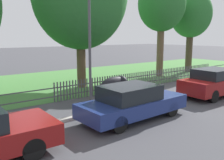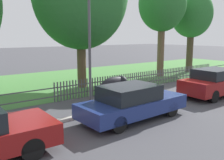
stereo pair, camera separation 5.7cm
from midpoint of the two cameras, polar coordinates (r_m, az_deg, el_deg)
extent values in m
plane|color=#424247|center=(14.10, 16.96, -3.00)|extent=(120.00, 120.00, 0.00)
cube|color=#B2ADA3|center=(14.15, 16.64, -2.70)|extent=(36.97, 0.20, 0.12)
cube|color=#477F3D|center=(19.49, -1.90, 0.98)|extent=(36.97, 9.82, 0.01)
cube|color=#4C4C51|center=(15.81, 8.57, -0.31)|extent=(36.97, 0.03, 0.05)
cube|color=#4C4C51|center=(15.75, 8.61, 1.17)|extent=(36.97, 0.03, 0.05)
cube|color=#4C4C51|center=(12.00, -13.17, -2.78)|extent=(0.06, 0.03, 0.94)
cube|color=#4C4C51|center=(12.06, -12.47, -2.68)|extent=(0.06, 0.03, 0.94)
cube|color=#4C4C51|center=(12.13, -11.77, -2.58)|extent=(0.06, 0.03, 0.94)
cube|color=#4C4C51|center=(12.20, -11.08, -2.49)|extent=(0.06, 0.03, 0.94)
cube|color=#4C4C51|center=(12.27, -10.40, -2.39)|extent=(0.06, 0.03, 0.94)
cube|color=#4C4C51|center=(12.35, -9.73, -2.29)|extent=(0.06, 0.03, 0.94)
cube|color=#4C4C51|center=(12.42, -9.06, -2.20)|extent=(0.06, 0.03, 0.94)
cube|color=#4C4C51|center=(12.50, -8.40, -2.10)|extent=(0.06, 0.03, 0.94)
cube|color=#4C4C51|center=(12.58, -7.76, -2.01)|extent=(0.06, 0.03, 0.94)
cube|color=#4C4C51|center=(12.66, -7.12, -1.92)|extent=(0.06, 0.03, 0.94)
cube|color=#4C4C51|center=(12.75, -6.48, -1.82)|extent=(0.06, 0.03, 0.94)
cube|color=#4C4C51|center=(12.83, -5.86, -1.73)|extent=(0.06, 0.03, 0.94)
cube|color=#4C4C51|center=(12.92, -5.25, -1.64)|extent=(0.06, 0.03, 0.94)
cube|color=#4C4C51|center=(13.00, -4.64, -1.56)|extent=(0.06, 0.03, 0.94)
cube|color=#4C4C51|center=(13.09, -4.04, -1.47)|extent=(0.06, 0.03, 0.94)
cube|color=#4C4C51|center=(13.18, -3.45, -1.38)|extent=(0.06, 0.03, 0.94)
cube|color=#4C4C51|center=(13.27, -2.87, -1.30)|extent=(0.06, 0.03, 0.94)
cube|color=#4C4C51|center=(13.37, -2.29, -1.21)|extent=(0.06, 0.03, 0.94)
cube|color=#4C4C51|center=(13.46, -1.73, -1.13)|extent=(0.06, 0.03, 0.94)
cube|color=#4C4C51|center=(13.55, -1.17, -1.05)|extent=(0.06, 0.03, 0.94)
cube|color=#4C4C51|center=(13.65, -0.62, -0.96)|extent=(0.06, 0.03, 0.94)
cube|color=#4C4C51|center=(13.75, -0.07, -0.88)|extent=(0.06, 0.03, 0.94)
cube|color=#4C4C51|center=(13.85, 0.46, -0.80)|extent=(0.06, 0.03, 0.94)
cube|color=#4C4C51|center=(13.95, 0.99, -0.73)|extent=(0.06, 0.03, 0.94)
cube|color=#4C4C51|center=(14.05, 1.51, -0.65)|extent=(0.06, 0.03, 0.94)
cube|color=#4C4C51|center=(14.15, 2.02, -0.57)|extent=(0.06, 0.03, 0.94)
cube|color=#4C4C51|center=(14.26, 2.52, -0.50)|extent=(0.06, 0.03, 0.94)
cube|color=#4C4C51|center=(14.36, 3.02, -0.42)|extent=(0.06, 0.03, 0.94)
cube|color=#4C4C51|center=(14.47, 3.51, -0.35)|extent=(0.06, 0.03, 0.94)
cube|color=#4C4C51|center=(14.58, 3.99, -0.28)|extent=(0.06, 0.03, 0.94)
cube|color=#4C4C51|center=(14.68, 4.47, -0.21)|extent=(0.06, 0.03, 0.94)
cube|color=#4C4C51|center=(14.79, 4.94, -0.14)|extent=(0.06, 0.03, 0.94)
cube|color=#4C4C51|center=(14.90, 5.40, -0.07)|extent=(0.06, 0.03, 0.94)
cube|color=#4C4C51|center=(15.02, 5.86, 0.00)|extent=(0.06, 0.03, 0.94)
cube|color=#4C4C51|center=(15.13, 6.30, 0.06)|extent=(0.06, 0.03, 0.94)
cube|color=#4C4C51|center=(15.24, 6.75, 0.13)|extent=(0.06, 0.03, 0.94)
cube|color=#4C4C51|center=(15.36, 7.18, 0.19)|extent=(0.06, 0.03, 0.94)
cube|color=#4C4C51|center=(15.47, 7.61, 0.26)|extent=(0.06, 0.03, 0.94)
cube|color=#4C4C51|center=(15.59, 8.03, 0.32)|extent=(0.06, 0.03, 0.94)
cube|color=#4C4C51|center=(15.70, 8.45, 0.38)|extent=(0.06, 0.03, 0.94)
cube|color=#4C4C51|center=(15.82, 8.86, 0.44)|extent=(0.06, 0.03, 0.94)
cube|color=#4C4C51|center=(15.94, 9.26, 0.50)|extent=(0.06, 0.03, 0.94)
cube|color=#4C4C51|center=(16.06, 9.66, 0.56)|extent=(0.06, 0.03, 0.94)
cube|color=#4C4C51|center=(16.18, 10.05, 0.62)|extent=(0.06, 0.03, 0.94)
cube|color=#4C4C51|center=(16.30, 10.44, 0.68)|extent=(0.06, 0.03, 0.94)
cube|color=#4C4C51|center=(16.42, 10.82, 0.74)|extent=(0.06, 0.03, 0.94)
cube|color=#4C4C51|center=(16.54, 11.19, 0.79)|extent=(0.06, 0.03, 0.94)
cube|color=#4C4C51|center=(16.67, 11.56, 0.85)|extent=(0.06, 0.03, 0.94)
cube|color=#4C4C51|center=(16.79, 11.93, 0.90)|extent=(0.06, 0.03, 0.94)
cube|color=#4C4C51|center=(16.91, 12.29, 0.95)|extent=(0.06, 0.03, 0.94)
cube|color=#4C4C51|center=(17.04, 12.64, 1.01)|extent=(0.06, 0.03, 0.94)
cube|color=#4C4C51|center=(17.16, 12.99, 1.06)|extent=(0.06, 0.03, 0.94)
cube|color=#4C4C51|center=(17.29, 13.33, 1.11)|extent=(0.06, 0.03, 0.94)
cube|color=#4C4C51|center=(17.42, 13.67, 1.16)|extent=(0.06, 0.03, 0.94)
cube|color=#4C4C51|center=(17.54, 14.00, 1.21)|extent=(0.06, 0.03, 0.94)
cube|color=#4C4C51|center=(17.67, 14.33, 1.25)|extent=(0.06, 0.03, 0.94)
cube|color=#4C4C51|center=(17.80, 14.66, 1.30)|extent=(0.06, 0.03, 0.94)
cube|color=#4C4C51|center=(17.93, 14.97, 1.35)|extent=(0.06, 0.03, 0.94)
cube|color=#4C4C51|center=(18.06, 15.29, 1.40)|extent=(0.06, 0.03, 0.94)
cube|color=#4C4C51|center=(18.19, 15.60, 1.44)|extent=(0.06, 0.03, 0.94)
cube|color=#4C4C51|center=(18.32, 15.91, 1.49)|extent=(0.06, 0.03, 0.94)
cube|color=#4C4C51|center=(18.45, 16.21, 1.53)|extent=(0.06, 0.03, 0.94)
cube|color=#4C4C51|center=(18.58, 16.50, 1.57)|extent=(0.06, 0.03, 0.94)
cube|color=#4C4C51|center=(18.72, 16.80, 1.62)|extent=(0.06, 0.03, 0.94)
cube|color=#4C4C51|center=(18.85, 17.09, 1.66)|extent=(0.06, 0.03, 0.94)
cube|color=#4C4C51|center=(18.98, 17.37, 1.70)|extent=(0.06, 0.03, 0.94)
cube|color=#4C4C51|center=(19.12, 17.65, 1.74)|extent=(0.06, 0.03, 0.94)
cube|color=#4C4C51|center=(19.25, 17.93, 1.78)|extent=(0.06, 0.03, 0.94)
cube|color=#4C4C51|center=(19.39, 18.20, 1.82)|extent=(0.06, 0.03, 0.94)
cube|color=#4C4C51|center=(19.52, 18.47, 1.86)|extent=(0.06, 0.03, 0.94)
cube|color=#4C4C51|center=(19.66, 18.74, 1.90)|extent=(0.06, 0.03, 0.94)
cube|color=#4C4C51|center=(19.79, 19.00, 1.94)|extent=(0.06, 0.03, 0.94)
cube|color=#4C4C51|center=(19.93, 19.26, 1.97)|extent=(0.06, 0.03, 0.94)
cube|color=#4C4C51|center=(20.07, 19.51, 2.01)|extent=(0.06, 0.03, 0.94)
cube|color=#4C4C51|center=(20.20, 19.76, 2.05)|extent=(0.06, 0.03, 0.94)
cube|color=#4C4C51|center=(20.34, 20.01, 2.08)|extent=(0.06, 0.03, 0.94)
cube|color=#4C4C51|center=(20.48, 20.26, 2.12)|extent=(0.06, 0.03, 0.94)
cube|color=#4C4C51|center=(20.62, 20.50, 2.15)|extent=(0.06, 0.03, 0.94)
cube|color=#4C4C51|center=(20.76, 20.74, 2.19)|extent=(0.06, 0.03, 0.94)
cube|color=#4C4C51|center=(20.90, 20.97, 2.22)|extent=(0.06, 0.03, 0.94)
cylinder|color=black|center=(8.21, -21.66, -10.47)|extent=(0.61, 0.15, 0.60)
cylinder|color=black|center=(6.72, -17.71, -14.90)|extent=(0.61, 0.15, 0.60)
cube|color=navy|center=(9.42, 4.81, -5.84)|extent=(4.34, 1.73, 0.52)
cube|color=black|center=(9.14, 3.89, -2.89)|extent=(2.10, 1.53, 0.54)
cylinder|color=black|center=(10.91, 7.13, -4.86)|extent=(0.58, 0.15, 0.58)
cylinder|color=black|center=(9.96, 13.45, -6.51)|extent=(0.58, 0.15, 0.58)
cylinder|color=black|center=(9.24, -4.56, -7.58)|extent=(0.58, 0.15, 0.58)
cylinder|color=black|center=(8.10, 1.61, -10.12)|extent=(0.58, 0.15, 0.58)
cube|color=maroon|center=(14.00, 22.56, -0.92)|extent=(4.33, 1.80, 0.69)
cube|color=black|center=(13.72, 22.26, 1.38)|extent=(2.10, 1.55, 0.49)
cylinder|color=black|center=(15.55, 22.71, -1.02)|extent=(0.61, 0.16, 0.60)
cylinder|color=black|center=(13.39, 16.75, -2.35)|extent=(0.61, 0.16, 0.60)
cylinder|color=black|center=(12.56, 22.20, -3.48)|extent=(0.61, 0.16, 0.60)
cylinder|color=black|center=(12.54, 2.83, -2.90)|extent=(0.55, 0.10, 0.54)
cylinder|color=black|center=(11.72, -2.09, -3.81)|extent=(0.55, 0.10, 0.54)
ellipsoid|color=black|center=(12.03, 0.45, -1.46)|extent=(1.76, 0.60, 0.96)
ellipsoid|color=black|center=(12.24, 1.97, -0.03)|extent=(0.41, 0.74, 0.44)
cylinder|color=brown|center=(15.07, -7.18, 5.30)|extent=(0.53, 0.53, 3.70)
cylinder|color=brown|center=(19.45, 10.88, 7.14)|extent=(0.52, 0.52, 4.29)
ellipsoid|color=#286B2D|center=(19.56, 11.21, 16.70)|extent=(3.51, 3.51, 4.03)
cylinder|color=#473828|center=(22.64, 17.13, 6.66)|extent=(0.55, 0.55, 3.81)
ellipsoid|color=#286B2D|center=(22.68, 17.54, 14.22)|extent=(3.44, 3.44, 3.95)
cylinder|color=#47474C|center=(10.00, -5.25, 6.64)|extent=(0.11, 0.11, 4.98)
camera|label=1|loc=(0.03, -90.14, -0.03)|focal=40.00mm
camera|label=2|loc=(0.03, 89.86, 0.03)|focal=40.00mm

